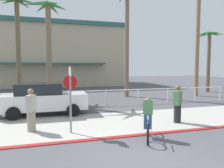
% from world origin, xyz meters
% --- Properties ---
extents(ground_plane, '(80.00, 80.00, 0.00)m').
position_xyz_m(ground_plane, '(0.00, 10.00, 0.00)').
color(ground_plane, '#4C4C51').
extents(sidewalk_strip, '(44.00, 4.00, 0.02)m').
position_xyz_m(sidewalk_strip, '(0.00, 4.20, 0.01)').
color(sidewalk_strip, '#ADAAA0').
rests_on(sidewalk_strip, ground).
extents(curb_paint, '(44.00, 0.24, 0.03)m').
position_xyz_m(curb_paint, '(0.00, 2.20, 0.01)').
color(curb_paint, maroon).
rests_on(curb_paint, ground).
extents(building_backdrop, '(20.17, 12.37, 8.37)m').
position_xyz_m(building_backdrop, '(-2.46, 27.48, 4.20)').
color(building_backdrop, '#BCAD8E').
rests_on(building_backdrop, ground).
extents(rail_fence, '(21.03, 0.08, 1.04)m').
position_xyz_m(rail_fence, '(0.00, 8.50, 0.84)').
color(rail_fence, white).
rests_on(rail_fence, ground).
extents(stop_sign_bike_lane, '(0.52, 0.56, 2.56)m').
position_xyz_m(stop_sign_bike_lane, '(-1.61, 3.16, 1.68)').
color(stop_sign_bike_lane, gray).
rests_on(stop_sign_bike_lane, ground).
extents(palm_tree_2, '(2.81, 3.55, 8.06)m').
position_xyz_m(palm_tree_2, '(-4.74, 13.52, 5.92)').
color(palm_tree_2, brown).
rests_on(palm_tree_2, ground).
extents(palm_tree_3, '(3.23, 3.02, 6.98)m').
position_xyz_m(palm_tree_3, '(-2.44, 10.18, 5.10)').
color(palm_tree_3, '#756047').
rests_on(palm_tree_3, ground).
extents(palm_tree_4, '(2.95, 2.84, 9.01)m').
position_xyz_m(palm_tree_4, '(4.04, 12.28, 6.43)').
color(palm_tree_4, '#756047').
rests_on(palm_tree_4, ground).
extents(palm_tree_5, '(2.70, 3.05, 9.64)m').
position_xyz_m(palm_tree_5, '(10.07, 10.94, 7.07)').
color(palm_tree_5, '#846B4C').
rests_on(palm_tree_5, ground).
extents(palm_tree_6, '(2.73, 3.59, 6.24)m').
position_xyz_m(palm_tree_6, '(13.26, 13.18, 4.72)').
color(palm_tree_6, brown).
rests_on(palm_tree_6, ground).
extents(car_white_1, '(4.40, 2.02, 1.69)m').
position_xyz_m(car_white_1, '(-2.71, 6.82, 0.87)').
color(car_white_1, white).
rests_on(car_white_1, ground).
extents(cyclist_teal_0, '(0.83, 1.67, 1.50)m').
position_xyz_m(cyclist_teal_0, '(0.98, 1.84, 0.69)').
color(cyclist_teal_0, black).
rests_on(cyclist_teal_0, ground).
extents(pedestrian_0, '(0.48, 0.44, 1.72)m').
position_xyz_m(pedestrian_0, '(3.20, 3.35, 0.80)').
color(pedestrian_0, '#232326').
rests_on(pedestrian_0, ground).
extents(pedestrian_1, '(0.41, 0.46, 1.71)m').
position_xyz_m(pedestrian_1, '(-3.08, 3.82, 0.79)').
color(pedestrian_1, gray).
rests_on(pedestrian_1, ground).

